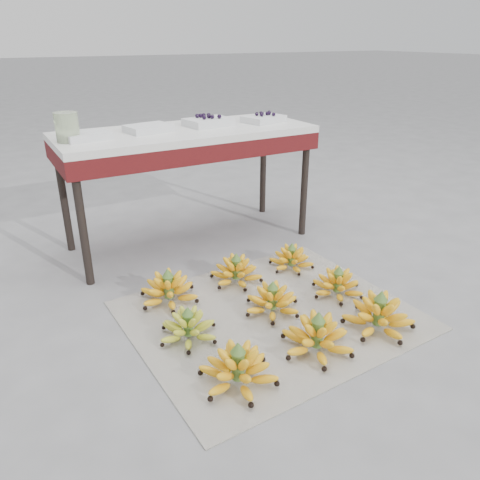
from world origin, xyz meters
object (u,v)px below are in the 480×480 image
bunch_mid_right (338,284)px  glass_jar (67,127)px  bunch_front_right (379,315)px  bunch_back_left (169,290)px  newspaper_mat (270,315)px  vendor_table (187,143)px  tray_far_right (264,119)px  bunch_front_center (317,337)px  bunch_front_left (238,369)px  tray_far_left (87,136)px  bunch_back_right (291,259)px  tray_left (148,128)px  bunch_mid_left (188,328)px  bunch_back_center (236,272)px  bunch_mid_center (272,301)px  tray_right (208,122)px

bunch_mid_right → glass_jar: 1.57m
bunch_front_right → bunch_back_left: bunch_front_right is taller
bunch_front_right → glass_jar: 1.75m
newspaper_mat → bunch_mid_right: (0.40, -0.00, 0.06)m
bunch_front_right → vendor_table: vendor_table is taller
tray_far_right → bunch_front_center: bearing=-112.4°
bunch_front_left → tray_far_left: tray_far_left is taller
bunch_back_right → tray_far_left: (-0.90, 0.60, 0.67)m
bunch_front_left → tray_far_left: 1.46m
bunch_front_right → bunch_back_left: size_ratio=0.95×
tray_left → bunch_mid_left: bearing=-102.7°
newspaper_mat → tray_left: tray_left is taller
bunch_back_center → vendor_table: size_ratio=0.20×
bunch_mid_center → glass_jar: bearing=146.3°
bunch_mid_left → bunch_back_center: 0.55m
bunch_mid_center → tray_left: bearing=123.1°
tray_right → newspaper_mat: bearing=-100.7°
bunch_front_center → bunch_mid_left: bearing=143.2°
bunch_mid_left → bunch_mid_right: bunch_mid_right is taller
bunch_front_center → bunch_mid_right: bunch_front_center is taller
bunch_front_center → glass_jar: size_ratio=2.11×
vendor_table → tray_far_left: tray_far_left is taller
bunch_back_center → tray_right: (0.17, 0.65, 0.67)m
bunch_back_left → tray_far_right: bearing=45.3°
bunch_front_left → bunch_front_center: bearing=-12.4°
bunch_mid_left → tray_left: tray_left is taller
tray_right → bunch_front_right: bearing=-82.9°
bunch_front_left → tray_right: bearing=53.1°
bunch_mid_left → bunch_mid_right: 0.80m
bunch_back_center → tray_far_left: (-0.55, 0.59, 0.66)m
bunch_front_right → bunch_mid_center: bunch_front_right is taller
tray_far_right → bunch_mid_left: bearing=-135.5°
bunch_mid_left → bunch_back_right: 0.84m
bunch_front_center → bunch_back_right: size_ratio=1.11×
bunch_front_center → bunch_back_center: size_ratio=1.03×
newspaper_mat → bunch_back_center: bearing=87.0°
bunch_back_left → vendor_table: size_ratio=0.23×
bunch_front_left → vendor_table: (0.39, 1.31, 0.56)m
bunch_back_left → tray_right: tray_right is taller
vendor_table → bunch_back_right: bearing=-61.7°
bunch_mid_left → glass_jar: (-0.22, 0.92, 0.72)m
bunch_front_left → bunch_back_right: 1.00m
tray_right → bunch_mid_right: bearing=-78.6°
bunch_front_right → tray_right: 1.50m
bunch_front_left → bunch_mid_center: (0.38, 0.35, -0.01)m
bunch_mid_right → tray_far_left: bearing=154.3°
tray_far_left → tray_right: tray_right is taller
bunch_back_left → bunch_back_center: 0.38m
tray_far_right → vendor_table: bearing=177.5°
newspaper_mat → bunch_front_left: bearing=-137.2°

